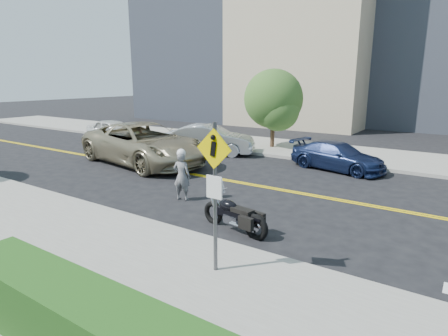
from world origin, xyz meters
TOP-DOWN VIEW (x-y plane):
  - ground_plane at (0.00, 0.00)m, footprint 120.00×120.00m
  - sidewalk_near at (0.00, -7.50)m, footprint 60.00×5.00m
  - sidewalk_far at (0.00, 7.50)m, footprint 60.00×5.00m
  - pedestrian_sign at (4.20, -6.31)m, footprint 0.78×0.08m
  - motorcyclist at (0.44, -2.87)m, footprint 0.67×0.53m
  - motorcycle at (3.25, -4.10)m, footprint 2.20×0.99m
  - suv at (-4.55, 0.34)m, footprint 7.38×4.35m
  - parked_car_white at (-10.61, 3.64)m, footprint 4.37×2.10m
  - parked_car_silver at (-3.39, 3.91)m, footprint 5.02×3.40m
  - parked_car_blue at (3.37, 4.20)m, footprint 4.47×2.53m
  - tree_far_a at (-1.24, 7.05)m, footprint 3.27×3.27m

SIDE VIEW (x-z plane):
  - ground_plane at x=0.00m, z-range 0.00..0.00m
  - sidewalk_near at x=0.00m, z-range 0.00..0.15m
  - sidewalk_far at x=0.00m, z-range 0.00..0.15m
  - parked_car_blue at x=3.37m, z-range 0.00..1.22m
  - motorcycle at x=3.25m, z-range 0.00..1.29m
  - parked_car_white at x=-10.61m, z-range 0.00..1.44m
  - parked_car_silver at x=-3.39m, z-range 0.00..1.56m
  - motorcyclist at x=0.44m, z-range 0.00..1.72m
  - suv at x=-4.55m, z-range 0.00..1.93m
  - pedestrian_sign at x=4.20m, z-range 0.46..3.46m
  - tree_far_a at x=-1.24m, z-range 0.59..5.06m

